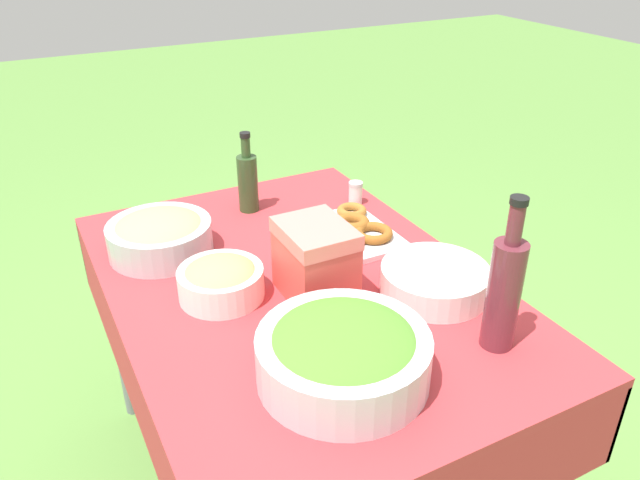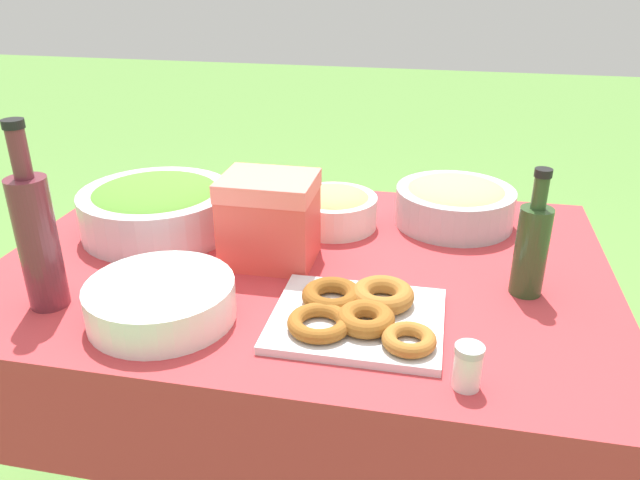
% 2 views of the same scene
% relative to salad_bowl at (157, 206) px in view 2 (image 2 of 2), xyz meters
% --- Properties ---
extents(picnic_table, '(1.31, 0.92, 0.77)m').
position_rel_salad_bowl_xyz_m(picnic_table, '(0.37, -0.08, -0.17)').
color(picnic_table, '#B73338').
rests_on(picnic_table, ground_plane).
extents(salad_bowl, '(0.36, 0.36, 0.13)m').
position_rel_salad_bowl_xyz_m(salad_bowl, '(0.00, 0.00, 0.00)').
color(salad_bowl, silver).
rests_on(salad_bowl, picnic_table).
extents(pasta_bowl, '(0.29, 0.29, 0.11)m').
position_rel_salad_bowl_xyz_m(pasta_bowl, '(0.69, 0.19, -0.01)').
color(pasta_bowl, '#B2B7BC').
rests_on(pasta_bowl, picnic_table).
extents(donut_platter, '(0.32, 0.27, 0.05)m').
position_rel_salad_bowl_xyz_m(donut_platter, '(0.53, -0.31, -0.04)').
color(donut_platter, silver).
rests_on(donut_platter, picnic_table).
extents(plate_stack, '(0.27, 0.27, 0.07)m').
position_rel_salad_bowl_xyz_m(plate_stack, '(0.17, -0.36, -0.03)').
color(plate_stack, white).
rests_on(plate_stack, picnic_table).
extents(olive_oil_bottle, '(0.06, 0.06, 0.26)m').
position_rel_salad_bowl_xyz_m(olive_oil_bottle, '(0.84, -0.13, 0.04)').
color(olive_oil_bottle, '#2D4723').
rests_on(olive_oil_bottle, picnic_table).
extents(wine_bottle, '(0.07, 0.07, 0.36)m').
position_rel_salad_bowl_xyz_m(wine_bottle, '(-0.06, -0.36, 0.08)').
color(wine_bottle, maroon).
rests_on(wine_bottle, picnic_table).
extents(bread_bowl, '(0.21, 0.21, 0.10)m').
position_rel_salad_bowl_xyz_m(bread_bowl, '(0.40, 0.12, -0.02)').
color(bread_bowl, white).
rests_on(bread_bowl, picnic_table).
extents(cooler_box, '(0.20, 0.16, 0.19)m').
position_rel_salad_bowl_xyz_m(cooler_box, '(0.31, -0.09, 0.03)').
color(cooler_box, '#E04C42').
rests_on(cooler_box, picnic_table).
extents(salt_shaker, '(0.05, 0.05, 0.08)m').
position_rel_salad_bowl_xyz_m(salt_shaker, '(0.72, -0.45, -0.03)').
color(salt_shaker, white).
rests_on(salt_shaker, picnic_table).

